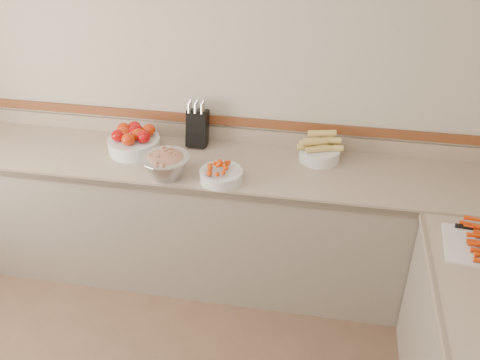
% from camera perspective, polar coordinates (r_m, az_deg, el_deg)
% --- Properties ---
extents(back_wall, '(4.00, 0.00, 4.00)m').
position_cam_1_polar(back_wall, '(3.52, -3.79, 10.27)').
color(back_wall, '#BEB29C').
rests_on(back_wall, ground_plane).
extents(counter_back, '(4.00, 0.65, 1.08)m').
position_cam_1_polar(counter_back, '(3.65, -4.51, -4.07)').
color(counter_back, tan).
rests_on(counter_back, ground_plane).
extents(knife_block, '(0.14, 0.16, 0.32)m').
position_cam_1_polar(knife_block, '(3.55, -4.57, 5.64)').
color(knife_block, black).
rests_on(knife_block, counter_back).
extents(tomato_bowl, '(0.34, 0.34, 0.17)m').
position_cam_1_polar(tomato_bowl, '(3.55, -11.27, 4.17)').
color(tomato_bowl, silver).
rests_on(tomato_bowl, counter_back).
extents(cherry_tomato_bowl, '(0.26, 0.26, 0.14)m').
position_cam_1_polar(cherry_tomato_bowl, '(3.18, -2.02, 0.67)').
color(cherry_tomato_bowl, silver).
rests_on(cherry_tomato_bowl, counter_back).
extents(corn_bowl, '(0.29, 0.26, 0.19)m').
position_cam_1_polar(corn_bowl, '(3.42, 8.48, 3.16)').
color(corn_bowl, silver).
rests_on(corn_bowl, counter_back).
extents(rhubarb_bowl, '(0.29, 0.29, 0.17)m').
position_cam_1_polar(rhubarb_bowl, '(3.23, -7.90, 1.68)').
color(rhubarb_bowl, '#B2B2BA').
rests_on(rhubarb_bowl, counter_back).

